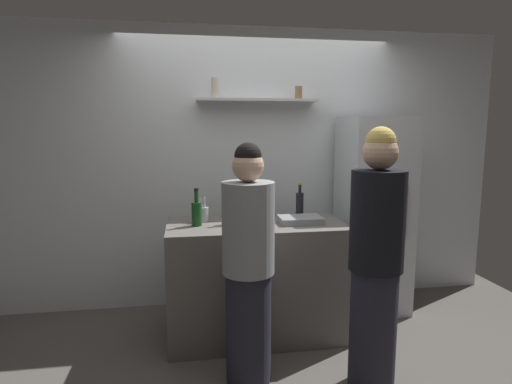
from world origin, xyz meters
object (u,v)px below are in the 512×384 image
(wine_bottle_pale_glass, at_px, (238,207))
(person_grey_hoodie, at_px, (248,268))
(water_bottle_plastic, at_px, (269,204))
(wine_bottle_green_glass, at_px, (197,212))
(wine_bottle_dark_glass, at_px, (300,203))
(refrigerator, at_px, (373,215))
(baking_pan, at_px, (300,220))
(person_blonde, at_px, (376,263))
(utensil_holder, at_px, (203,214))

(wine_bottle_pale_glass, xyz_separation_m, person_grey_hoodie, (-0.02, -0.67, -0.28))
(water_bottle_plastic, bearing_deg, wine_bottle_green_glass, -157.24)
(wine_bottle_dark_glass, relative_size, person_grey_hoodie, 0.18)
(refrigerator, bearing_deg, wine_bottle_green_glass, -167.03)
(refrigerator, height_order, baking_pan, refrigerator)
(baking_pan, distance_m, wine_bottle_pale_glass, 0.51)
(wine_bottle_pale_glass, relative_size, person_blonde, 0.20)
(utensil_holder, bearing_deg, wine_bottle_dark_glass, 6.73)
(baking_pan, distance_m, person_grey_hoodie, 0.80)
(utensil_holder, height_order, wine_bottle_pale_glass, wine_bottle_pale_glass)
(baking_pan, xyz_separation_m, wine_bottle_green_glass, (-0.82, 0.03, 0.08))
(utensil_holder, distance_m, water_bottle_plastic, 0.58)
(wine_bottle_dark_glass, distance_m, person_blonde, 1.11)
(utensil_holder, xyz_separation_m, wine_bottle_pale_glass, (0.28, -0.10, 0.07))
(baking_pan, xyz_separation_m, person_blonde, (0.28, -0.79, -0.12))
(refrigerator, height_order, person_blonde, refrigerator)
(baking_pan, distance_m, wine_bottle_dark_glass, 0.29)
(utensil_holder, xyz_separation_m, person_grey_hoodie, (0.26, -0.77, -0.21))
(utensil_holder, relative_size, person_blonde, 0.12)
(refrigerator, distance_m, person_grey_hoodie, 1.65)
(wine_bottle_dark_glass, xyz_separation_m, person_blonde, (0.21, -1.07, -0.20))
(baking_pan, bearing_deg, water_bottle_plastic, 124.21)
(wine_bottle_green_glass, xyz_separation_m, person_blonde, (1.10, -0.83, -0.20))
(refrigerator, xyz_separation_m, water_bottle_plastic, (-1.00, -0.11, 0.15))
(wine_bottle_dark_glass, bearing_deg, wine_bottle_green_glass, -164.94)
(baking_pan, bearing_deg, utensil_holder, 167.34)
(wine_bottle_pale_glass, height_order, wine_bottle_dark_glass, wine_bottle_pale_glass)
(utensil_holder, bearing_deg, refrigerator, 8.46)
(utensil_holder, distance_m, person_blonde, 1.43)
(water_bottle_plastic, bearing_deg, person_grey_hoodie, -109.17)
(wine_bottle_dark_glass, bearing_deg, refrigerator, 10.40)
(baking_pan, relative_size, utensil_holder, 1.66)
(wine_bottle_pale_glass, height_order, person_blonde, person_blonde)
(person_blonde, bearing_deg, wine_bottle_green_glass, 168.80)
(wine_bottle_green_glass, distance_m, person_grey_hoodie, 0.74)
(baking_pan, xyz_separation_m, wine_bottle_pale_glass, (-0.49, 0.07, 0.10))
(water_bottle_plastic, bearing_deg, wine_bottle_pale_glass, -142.97)
(utensil_holder, xyz_separation_m, person_blonde, (1.05, -0.97, -0.15))
(refrigerator, distance_m, wine_bottle_dark_glass, 0.77)
(wine_bottle_dark_glass, distance_m, water_bottle_plastic, 0.27)
(refrigerator, height_order, wine_bottle_dark_glass, refrigerator)
(water_bottle_plastic, bearing_deg, person_blonde, -66.28)
(utensil_holder, bearing_deg, wine_bottle_green_glass, -110.14)
(water_bottle_plastic, bearing_deg, refrigerator, 6.45)
(utensil_holder, height_order, water_bottle_plastic, water_bottle_plastic)
(baking_pan, distance_m, utensil_holder, 0.79)
(wine_bottle_green_glass, distance_m, person_blonde, 1.39)
(baking_pan, relative_size, wine_bottle_green_glass, 1.16)
(baking_pan, bearing_deg, wine_bottle_dark_glass, 76.40)
(refrigerator, relative_size, wine_bottle_pale_glass, 5.32)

